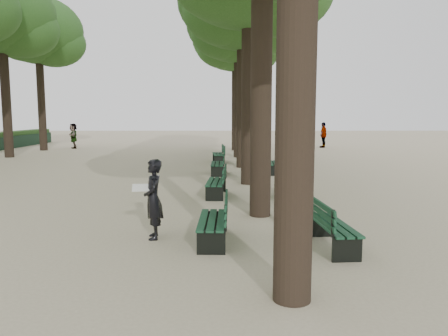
{
  "coord_description": "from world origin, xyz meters",
  "views": [
    {
      "loc": [
        0.55,
        -7.69,
        2.52
      ],
      "look_at": [
        0.6,
        3.0,
        1.2
      ],
      "focal_mm": 35.0,
      "sensor_mm": 36.0,
      "label": 1
    }
  ],
  "objects": [
    {
      "name": "man_with_map",
      "position": [
        -0.84,
        0.99,
        0.81
      ],
      "size": [
        0.66,
        0.7,
        1.63
      ],
      "color": "black",
      "rests_on": "ground"
    },
    {
      "name": "tree_central_4",
      "position": [
        1.5,
        18.0,
        7.65
      ],
      "size": [
        6.0,
        6.0,
        9.95
      ],
      "color": "#33261C",
      "rests_on": "ground"
    },
    {
      "name": "bench_left_2",
      "position": [
        0.37,
        10.58,
        0.27
      ],
      "size": [
        0.59,
        1.8,
        0.92
      ],
      "color": "black",
      "rests_on": "ground"
    },
    {
      "name": "bench_right_1",
      "position": [
        2.63,
        5.18,
        0.27
      ],
      "size": [
        0.79,
        1.86,
        0.92
      ],
      "color": "black",
      "rests_on": "ground"
    },
    {
      "name": "tree_far_4",
      "position": [
        -12.0,
        18.0,
        8.14
      ],
      "size": [
        6.0,
        6.0,
        10.45
      ],
      "color": "#33261C",
      "rests_on": "ground"
    },
    {
      "name": "bench_right_3",
      "position": [
        2.63,
        15.95,
        0.27
      ],
      "size": [
        0.69,
        1.83,
        0.92
      ],
      "color": "black",
      "rests_on": "ground"
    },
    {
      "name": "bench_right_0",
      "position": [
        2.63,
        0.31,
        0.27
      ],
      "size": [
        0.7,
        1.84,
        0.92
      ],
      "color": "black",
      "rests_on": "ground"
    },
    {
      "name": "bench_left_3",
      "position": [
        0.37,
        15.08,
        0.27
      ],
      "size": [
        0.71,
        1.84,
        0.92
      ],
      "color": "black",
      "rests_on": "ground"
    },
    {
      "name": "tree_central_3",
      "position": [
        1.5,
        13.0,
        7.65
      ],
      "size": [
        6.0,
        6.0,
        9.95
      ],
      "color": "#33261C",
      "rests_on": "ground"
    },
    {
      "name": "bench_left_0",
      "position": [
        0.37,
        0.72,
        0.27
      ],
      "size": [
        0.61,
        1.81,
        0.92
      ],
      "color": "black",
      "rests_on": "ground"
    },
    {
      "name": "tree_central_5",
      "position": [
        1.5,
        23.0,
        7.65
      ],
      "size": [
        6.0,
        6.0,
        9.95
      ],
      "color": "#33261C",
      "rests_on": "ground"
    },
    {
      "name": "bench_right_2",
      "position": [
        2.63,
        10.87,
        0.27
      ],
      "size": [
        0.7,
        1.84,
        0.92
      ],
      "color": "black",
      "rests_on": "ground"
    },
    {
      "name": "bench_left_1",
      "position": [
        0.37,
        5.61,
        0.27
      ],
      "size": [
        0.67,
        1.83,
        0.92
      ],
      "color": "black",
      "rests_on": "ground"
    },
    {
      "name": "ground",
      "position": [
        0.0,
        0.0,
        0.0
      ],
      "size": [
        120.0,
        120.0,
        0.0
      ],
      "primitive_type": "plane",
      "color": "#BFB190",
      "rests_on": "ground"
    },
    {
      "name": "pedestrian_b",
      "position": [
        5.65,
        25.6,
        0.86
      ],
      "size": [
        0.75,
        1.15,
        1.71
      ],
      "primitive_type": "imported",
      "rotation": [
        0.0,
        0.0,
        1.97
      ],
      "color": "#262628",
      "rests_on": "ground"
    },
    {
      "name": "pedestrian_c",
      "position": [
        8.25,
        25.39,
        0.96
      ],
      "size": [
        0.94,
        1.15,
        1.92
      ],
      "primitive_type": "imported",
      "rotation": [
        0.0,
        0.0,
        4.13
      ],
      "color": "#262628",
      "rests_on": "ground"
    },
    {
      "name": "tree_far_5",
      "position": [
        -12.0,
        23.0,
        8.14
      ],
      "size": [
        6.0,
        6.0,
        10.45
      ],
      "color": "#33261C",
      "rests_on": "ground"
    },
    {
      "name": "pedestrian_e",
      "position": [
        -10.46,
        24.73,
        0.93
      ],
      "size": [
        1.0,
        1.73,
        1.85
      ],
      "primitive_type": "imported",
      "rotation": [
        0.0,
        0.0,
        5.11
      ],
      "color": "#262628",
      "rests_on": "ground"
    }
  ]
}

